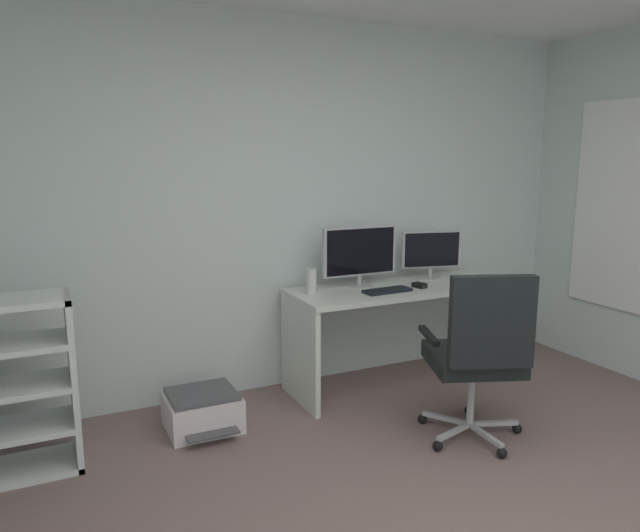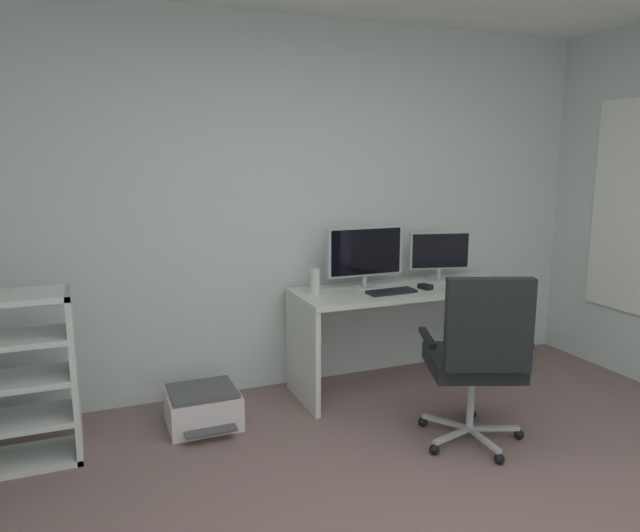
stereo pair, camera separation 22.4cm
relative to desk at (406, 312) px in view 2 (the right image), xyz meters
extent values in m
cube|color=silver|center=(-0.85, 0.42, 0.74)|extent=(5.04, 0.10, 2.60)
cube|color=silver|center=(0.00, 0.00, 0.17)|extent=(1.64, 0.60, 0.04)
cube|color=silver|center=(-0.80, 0.00, -0.20)|extent=(0.04, 0.58, 0.71)
cube|color=silver|center=(0.80, 0.00, -0.20)|extent=(0.04, 0.58, 0.71)
cylinder|color=#B2B5B7|center=(-0.28, 0.12, 0.19)|extent=(0.18, 0.18, 0.01)
cylinder|color=#B2B5B7|center=(-0.28, 0.12, 0.24)|extent=(0.03, 0.03, 0.08)
cube|color=#B7BABC|center=(-0.28, 0.12, 0.44)|extent=(0.57, 0.04, 0.35)
cube|color=black|center=(-0.28, 0.10, 0.44)|extent=(0.53, 0.01, 0.32)
cylinder|color=#B2B5B7|center=(0.34, 0.12, 0.19)|extent=(0.18, 0.18, 0.01)
cylinder|color=#B2B5B7|center=(0.34, 0.12, 0.24)|extent=(0.03, 0.03, 0.09)
cube|color=#B7BABC|center=(0.34, 0.12, 0.41)|extent=(0.46, 0.14, 0.28)
cube|color=black|center=(0.33, 0.10, 0.41)|extent=(0.42, 0.11, 0.25)
cube|color=black|center=(-0.19, -0.12, 0.20)|extent=(0.35, 0.15, 0.02)
cube|color=black|center=(0.09, -0.10, 0.20)|extent=(0.08, 0.11, 0.03)
cylinder|color=silver|center=(-0.68, 0.07, 0.27)|extent=(0.07, 0.07, 0.17)
cube|color=#B7BABC|center=(0.07, -0.94, -0.49)|extent=(0.29, 0.14, 0.02)
sphere|color=black|center=(0.21, -0.99, -0.53)|extent=(0.06, 0.06, 0.06)
cube|color=#B7BABC|center=(0.03, -0.77, -0.49)|extent=(0.21, 0.25, 0.02)
sphere|color=black|center=(0.12, -0.65, -0.53)|extent=(0.06, 0.06, 0.06)
cube|color=#B7BABC|center=(-0.15, -0.76, -0.49)|extent=(0.19, 0.27, 0.02)
sphere|color=black|center=(-0.23, -0.63, -0.53)|extent=(0.06, 0.06, 0.06)
cube|color=#B7BABC|center=(-0.21, -0.92, -0.49)|extent=(0.30, 0.11, 0.02)
sphere|color=black|center=(-0.36, -0.96, -0.53)|extent=(0.06, 0.06, 0.06)
cube|color=#B7BABC|center=(-0.08, -1.03, -0.49)|extent=(0.05, 0.30, 0.02)
sphere|color=black|center=(-0.09, -1.18, -0.53)|extent=(0.06, 0.06, 0.06)
cylinder|color=#B7BABC|center=(-0.07, -0.88, -0.30)|extent=(0.04, 0.04, 0.36)
cube|color=black|center=(-0.07, -0.88, -0.07)|extent=(0.64, 0.63, 0.10)
cube|color=black|center=(-0.17, -1.14, 0.23)|extent=(0.45, 0.23, 0.51)
cube|color=black|center=(-0.32, -0.79, 0.08)|extent=(0.16, 0.33, 0.03)
cube|color=black|center=(0.18, -0.98, 0.08)|extent=(0.16, 0.33, 0.03)
cube|color=silver|center=(-2.22, -0.18, -0.08)|extent=(0.03, 0.35, 0.95)
cube|color=silver|center=(-1.50, -0.09, -0.45)|extent=(0.44, 0.39, 0.21)
cube|color=#4C4C51|center=(-1.50, -0.09, -0.33)|extent=(0.40, 0.36, 0.02)
cube|color=#4C4C51|center=(-1.50, -0.33, -0.49)|extent=(0.31, 0.10, 0.01)
camera|label=1|loc=(-2.32, -3.48, 1.11)|focal=32.98mm
camera|label=2|loc=(-2.11, -3.57, 1.11)|focal=32.98mm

